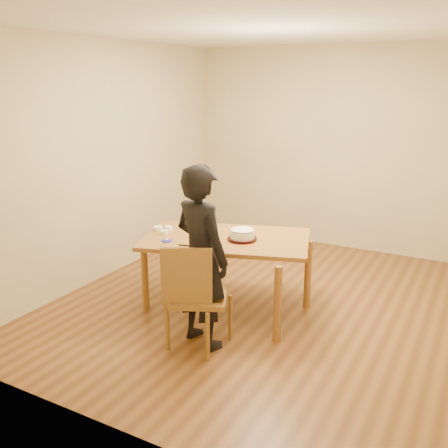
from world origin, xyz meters
The scene contains 16 objects.
room_shell centered at (0.00, 0.34, 1.35)m, with size 4.00×4.50×2.70m.
dining_table centered at (-0.32, -0.25, 0.73)m, with size 1.61×0.95×0.04m, color brown.
dining_chair centered at (-0.17, -1.03, 0.45)m, with size 0.47×0.47×0.04m, color brown.
cake_plate centered at (-0.15, -0.25, 0.76)m, with size 0.29×0.29×0.02m, color red.
cake centered at (-0.15, -0.25, 0.81)m, with size 0.24×0.24×0.07m, color white.
frosting_dome centered at (-0.15, -0.25, 0.86)m, with size 0.23×0.23×0.03m, color white.
frosting_tub centered at (-0.34, -0.60, 0.79)m, with size 0.10×0.10×0.09m, color white.
frosting_lid centered at (-0.77, -0.63, 0.75)m, with size 0.10×0.10×0.01m, color #1E1BB0.
frosting_dollop centered at (-0.77, -0.63, 0.77)m, with size 0.04×0.04×0.02m, color white.
ramekin_green centered at (-0.93, -0.45, 0.77)m, with size 0.08×0.08×0.04m, color white.
ramekin_yellow centered at (-0.97, -0.31, 0.77)m, with size 0.08×0.08×0.04m, color white.
ramekin_multi centered at (-1.05, -0.38, 0.77)m, with size 0.09×0.09×0.04m, color white.
candy_box_pink centered at (-0.97, 0.13, 0.76)m, with size 0.13×0.06×0.02m, color #BF2D5B.
candy_box_green centered at (-0.98, 0.13, 0.78)m, with size 0.13×0.06×0.02m, color #1C9825.
spatula centered at (-0.52, -0.66, 0.75)m, with size 0.17×0.02×0.01m, color black.
person centered at (-0.17, -0.98, 0.80)m, with size 0.58×0.38×1.60m, color black.
Camera 1 is at (1.90, -4.39, 2.24)m, focal length 40.00 mm.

